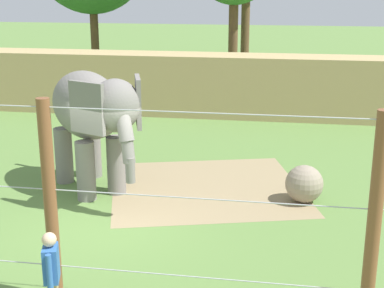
# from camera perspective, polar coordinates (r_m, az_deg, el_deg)

# --- Properties ---
(ground_plane) EXTENTS (120.00, 120.00, 0.00)m
(ground_plane) POSITION_cam_1_polar(r_m,az_deg,el_deg) (13.09, -9.08, -7.78)
(ground_plane) COLOR #5B7F3D
(dirt_patch) EXTENTS (6.00, 5.79, 0.01)m
(dirt_patch) POSITION_cam_1_polar(r_m,az_deg,el_deg) (14.96, 1.46, -4.43)
(dirt_patch) COLOR #937F5B
(dirt_patch) RESTS_ON ground
(embankment_wall) EXTENTS (36.00, 1.80, 2.45)m
(embankment_wall) POSITION_cam_1_polar(r_m,az_deg,el_deg) (23.06, -0.60, 6.08)
(embankment_wall) COLOR tan
(embankment_wall) RESTS_ON ground
(elephant) EXTENTS (3.46, 3.63, 3.16)m
(elephant) POSITION_cam_1_polar(r_m,az_deg,el_deg) (14.37, -10.13, 3.14)
(elephant) COLOR gray
(elephant) RESTS_ON ground
(enrichment_ball) EXTENTS (0.94, 0.94, 0.94)m
(enrichment_ball) POSITION_cam_1_polar(r_m,az_deg,el_deg) (14.16, 11.30, -3.98)
(enrichment_ball) COLOR gray
(enrichment_ball) RESTS_ON ground
(cable_fence) EXTENTS (11.75, 0.22, 3.52)m
(cable_fence) POSITION_cam_1_polar(r_m,az_deg,el_deg) (9.64, -15.07, -5.73)
(cable_fence) COLOR brown
(cable_fence) RESTS_ON ground
(zookeeper) EXTENTS (0.33, 0.57, 1.67)m
(zookeeper) POSITION_cam_1_polar(r_m,az_deg,el_deg) (9.07, -13.99, -12.98)
(zookeeper) COLOR tan
(zookeeper) RESTS_ON ground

